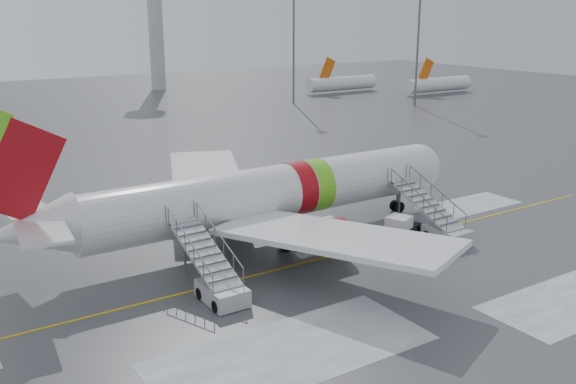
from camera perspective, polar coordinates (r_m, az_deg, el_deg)
ground at (r=42.51m, az=-0.38°, el=-6.15°), size 260.00×260.00×0.00m
airliner at (r=44.99m, az=-2.41°, el=-0.31°), size 35.03×32.97×11.18m
airstair_fwd at (r=47.45m, az=13.30°, el=-2.85°), size 2.05×7.70×3.48m
airstair_aft at (r=37.24m, az=-6.43°, el=-7.77°), size 2.05×7.70×3.48m
pushback_tug at (r=47.05m, az=9.99°, el=-3.19°), size 3.47×3.08×1.76m
light_mast_far_ne at (r=114.33m, az=0.51°, el=14.77°), size 1.20×1.20×24.25m
light_mast_far_e at (r=113.51m, az=11.56°, el=14.46°), size 1.20×1.20×24.25m
distant_aircraft at (r=129.31m, az=7.66°, el=8.60°), size 35.00×18.00×8.00m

